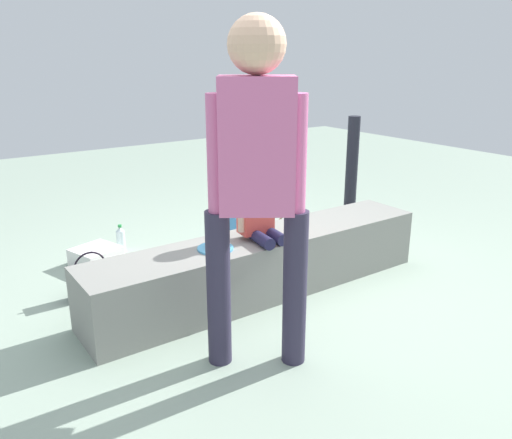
{
  "coord_description": "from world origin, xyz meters",
  "views": [
    {
      "loc": [
        -1.87,
        -2.58,
        1.54
      ],
      "look_at": [
        -0.29,
        -0.32,
        0.65
      ],
      "focal_mm": 36.33,
      "sensor_mm": 36.0,
      "label": 1
    }
  ],
  "objects": [
    {
      "name": "cake_plate",
      "position": [
        -0.38,
        -0.03,
        0.42
      ],
      "size": [
        0.22,
        0.22,
        0.07
      ],
      "color": "#4CA5D8",
      "rests_on": "concrete_ledge"
    },
    {
      "name": "child_seated",
      "position": [
        -0.06,
        -0.02,
        0.61
      ],
      "size": [
        0.28,
        0.33,
        0.48
      ],
      "color": "#1E1E40",
      "rests_on": "concrete_ledge"
    },
    {
      "name": "adult_standing",
      "position": [
        -0.51,
        -0.64,
        1.03
      ],
      "size": [
        0.44,
        0.37,
        1.71
      ],
      "color": "#2C273D",
      "rests_on": "ground_plane"
    },
    {
      "name": "ground_plane",
      "position": [
        0.0,
        0.0,
        0.0
      ],
      "size": [
        12.0,
        12.0,
        0.0
      ],
      "primitive_type": "plane",
      "color": "#90A491"
    },
    {
      "name": "handbag_black_leather",
      "position": [
        -0.97,
        0.6,
        0.11
      ],
      "size": [
        0.29,
        0.11,
        0.31
      ],
      "color": "black",
      "rests_on": "ground_plane"
    },
    {
      "name": "handbag_brown_canvas",
      "position": [
        0.59,
        0.53,
        0.1
      ],
      "size": [
        0.29,
        0.12,
        0.3
      ],
      "color": "brown",
      "rests_on": "ground_plane"
    },
    {
      "name": "water_bottle_near_gift",
      "position": [
        -0.51,
        1.26,
        0.11
      ],
      "size": [
        0.07,
        0.07,
        0.23
      ],
      "color": "silver",
      "rests_on": "ground_plane"
    },
    {
      "name": "cake_box_white",
      "position": [
        -0.77,
        1.11,
        0.07
      ],
      "size": [
        0.39,
        0.38,
        0.13
      ],
      "primitive_type": "cube",
      "rotation": [
        0.0,
        0.0,
        0.31
      ],
      "color": "white",
      "rests_on": "ground_plane"
    },
    {
      "name": "gift_bag",
      "position": [
        0.32,
        0.93,
        0.15
      ],
      "size": [
        0.26,
        0.1,
        0.33
      ],
      "color": "#4C99E0",
      "rests_on": "ground_plane"
    },
    {
      "name": "concrete_ledge",
      "position": [
        0.0,
        0.0,
        0.2
      ],
      "size": [
        2.43,
        0.44,
        0.4
      ],
      "primitive_type": "cube",
      "color": "gray",
      "rests_on": "ground_plane"
    },
    {
      "name": "railing_post",
      "position": [
        1.53,
        0.74,
        0.37
      ],
      "size": [
        0.36,
        0.36,
        1.0
      ],
      "color": "black",
      "rests_on": "ground_plane"
    }
  ]
}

